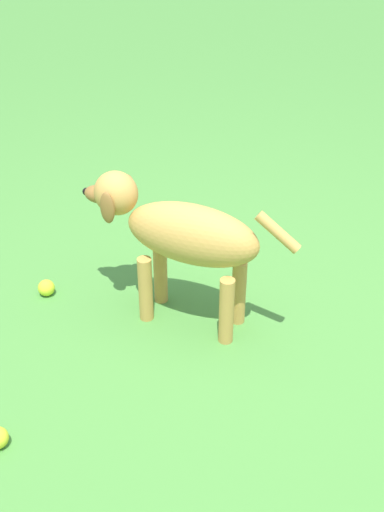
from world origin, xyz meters
TOP-DOWN VIEW (x-y plane):
  - ground at (0.00, 0.00)m, footprint 14.00×14.00m
  - dog at (0.21, 0.29)m, footprint 0.31×0.79m
  - tennis_ball_0 at (0.24, 0.83)m, footprint 0.07×0.07m

SIDE VIEW (x-z plane):
  - ground at x=0.00m, z-range 0.00..0.00m
  - tennis_ball_0 at x=0.24m, z-range 0.00..0.07m
  - dog at x=0.21m, z-range 0.09..0.64m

